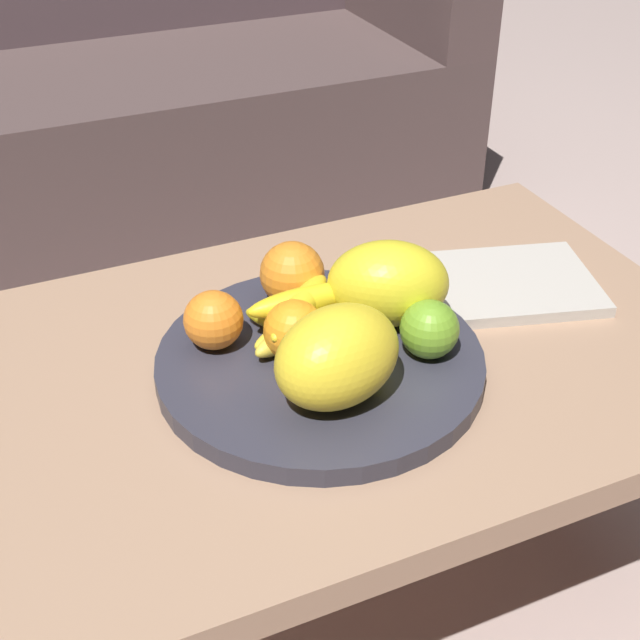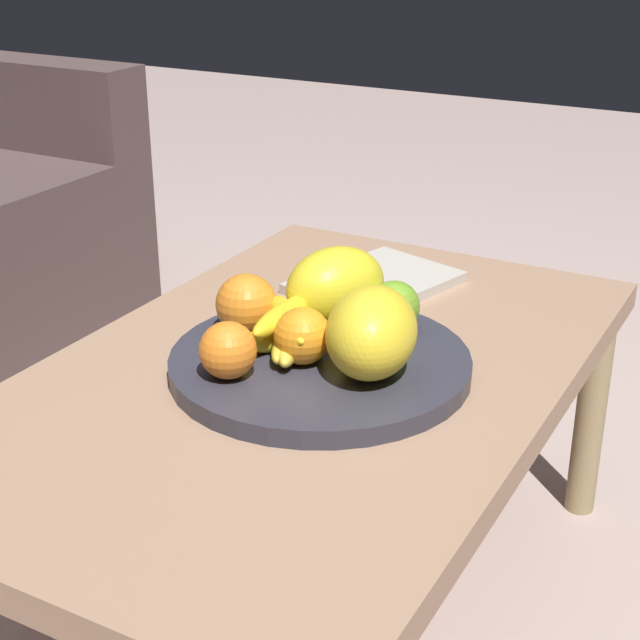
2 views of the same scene
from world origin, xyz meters
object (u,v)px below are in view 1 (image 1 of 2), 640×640
object	(u,v)px
fruit_bowl	(320,363)
melon_smaller_beside	(388,283)
orange_left	(213,320)
apple_front	(429,329)
magazine	(503,284)
orange_front	(294,330)
coffee_table	(316,388)
orange_right	(292,274)
banana_bunch	(302,317)
melon_large_front	(337,356)
couch	(113,95)

from	to	relation	value
fruit_bowl	melon_smaller_beside	xyz separation A→B (m)	(0.11, 0.03, 0.07)
fruit_bowl	orange_left	size ratio (longest dim) A/B	5.46
apple_front	magazine	world-z (taller)	apple_front
fruit_bowl	magazine	world-z (taller)	fruit_bowl
orange_front	melon_smaller_beside	bearing A→B (deg)	10.16
coffee_table	orange_left	world-z (taller)	orange_left
coffee_table	orange_left	xyz separation A→B (m)	(-0.11, 0.05, 0.11)
orange_right	magazine	distance (m)	0.30
melon_smaller_beside	orange_right	size ratio (longest dim) A/B	1.79
melon_smaller_beside	orange_left	size ratio (longest dim) A/B	2.08
fruit_bowl	magazine	distance (m)	0.31
coffee_table	apple_front	xyz separation A→B (m)	(0.11, -0.07, 0.11)
banana_bunch	magazine	world-z (taller)	banana_bunch
orange_right	banana_bunch	bearing A→B (deg)	-104.30
apple_front	banana_bunch	xyz separation A→B (m)	(-0.12, 0.09, -0.01)
melon_large_front	couch	bearing A→B (deg)	87.60
melon_smaller_beside	fruit_bowl	bearing A→B (deg)	-162.31
apple_front	banana_bunch	world-z (taller)	apple_front
orange_right	banana_bunch	world-z (taller)	orange_right
melon_large_front	orange_front	size ratio (longest dim) A/B	2.06
coffee_table	fruit_bowl	size ratio (longest dim) A/B	2.63
apple_front	melon_large_front	bearing A→B (deg)	-167.30
melon_large_front	magazine	xyz separation A→B (m)	(0.32, 0.15, -0.07)
couch	apple_front	size ratio (longest dim) A/B	23.97
melon_large_front	apple_front	bearing A→B (deg)	12.70
orange_right	magazine	xyz separation A→B (m)	(0.29, -0.05, -0.06)
fruit_bowl	banana_bunch	bearing A→B (deg)	96.15
orange_right	magazine	size ratio (longest dim) A/B	0.34
melon_smaller_beside	banana_bunch	xyz separation A→B (m)	(-0.11, 0.01, -0.03)
fruit_bowl	melon_smaller_beside	distance (m)	0.13
orange_left	apple_front	distance (m)	0.26
coffee_table	magazine	xyz separation A→B (m)	(0.30, 0.04, 0.05)
fruit_bowl	orange_front	bearing A→B (deg)	160.95
fruit_bowl	melon_smaller_beside	size ratio (longest dim) A/B	2.62
couch	orange_front	distance (m)	1.38
melon_large_front	banana_bunch	size ratio (longest dim) A/B	0.93
coffee_table	magazine	world-z (taller)	magazine
orange_left	melon_smaller_beside	bearing A→B (deg)	-9.47
fruit_bowl	apple_front	bearing A→B (deg)	-22.99
magazine	apple_front	bearing A→B (deg)	-132.16
coffee_table	orange_front	distance (m)	0.11
fruit_bowl	banana_bunch	world-z (taller)	banana_bunch
couch	melon_large_front	world-z (taller)	couch
orange_front	orange_left	xyz separation A→B (m)	(-0.08, 0.06, -0.00)
coffee_table	melon_large_front	xyz separation A→B (m)	(-0.02, -0.11, 0.13)
melon_smaller_beside	magazine	bearing A→B (deg)	9.63
coffee_table	magazine	size ratio (longest dim) A/B	4.15
coffee_table	orange_left	bearing A→B (deg)	158.21
magazine	melon_smaller_beside	bearing A→B (deg)	-154.67
orange_front	orange_left	world-z (taller)	orange_front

